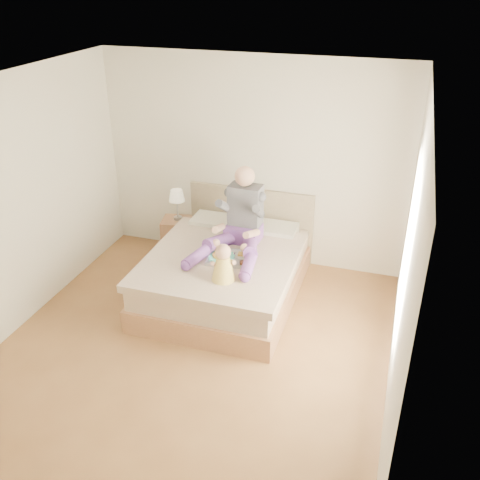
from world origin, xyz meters
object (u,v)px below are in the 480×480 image
(adult, at_px, (239,224))
(tray, at_px, (230,256))
(bed, at_px, (227,270))
(baby, at_px, (223,265))
(nightstand, at_px, (178,236))

(adult, bearing_deg, tray, -87.77)
(bed, distance_m, baby, 0.82)
(bed, distance_m, nightstand, 1.28)
(adult, distance_m, baby, 0.80)
(bed, height_order, tray, bed)
(tray, height_order, baby, baby)
(bed, xyz_separation_m, adult, (0.11, 0.14, 0.58))
(nightstand, relative_size, baby, 1.18)
(tray, bearing_deg, nightstand, 129.72)
(tray, xyz_separation_m, baby, (0.07, -0.44, 0.14))
(nightstand, bearing_deg, tray, -53.86)
(bed, distance_m, tray, 0.40)
(bed, xyz_separation_m, tray, (0.11, -0.21, 0.33))
(nightstand, relative_size, adult, 0.42)
(baby, bearing_deg, bed, 84.00)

